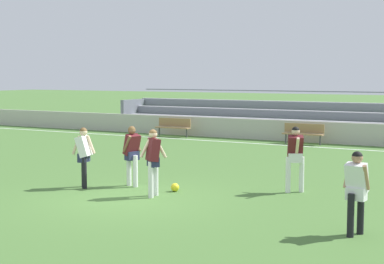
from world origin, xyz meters
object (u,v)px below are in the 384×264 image
at_px(player_dark_wide_left, 132,151).
at_px(soccer_ball, 175,187).
at_px(bleacher_stand, 292,118).
at_px(player_white_trailing_run, 84,152).
at_px(bench_far_left, 303,132).
at_px(player_dark_overlapping, 153,157).
at_px(player_dark_dropping_back, 295,153).
at_px(player_white_challenging, 356,186).
at_px(bench_near_wall_gap, 174,126).

relative_size(player_dark_wide_left, soccer_ball, 7.50).
height_order(bleacher_stand, player_white_trailing_run, bleacher_stand).
xyz_separation_m(bench_far_left, player_dark_wide_left, (-1.03, -11.70, 0.43)).
bearing_deg(bench_far_left, bleacher_stand, 117.78).
distance_m(player_dark_overlapping, player_dark_dropping_back, 3.66).
distance_m(bleacher_stand, player_white_challenging, 17.98).
xyz_separation_m(player_white_trailing_run, soccer_ball, (2.41, 0.72, -0.85)).
bearing_deg(player_dark_wide_left, player_dark_overlapping, -35.46).
xyz_separation_m(bleacher_stand, player_dark_overlapping, (1.70, -15.41, 0.08)).
height_order(bench_near_wall_gap, player_dark_overlapping, player_dark_overlapping).
xyz_separation_m(bench_near_wall_gap, player_dark_overlapping, (6.82, -12.59, 0.46)).
xyz_separation_m(bleacher_stand, bench_far_left, (1.49, -2.82, -0.39)).
bearing_deg(bench_far_left, player_white_trailing_run, -99.36).
bearing_deg(bench_far_left, bench_near_wall_gap, 180.00).
height_order(bench_far_left, player_white_trailing_run, player_white_trailing_run).
bearing_deg(player_white_challenging, bleacher_stand, 112.76).
distance_m(player_dark_dropping_back, soccer_ball, 3.23).
relative_size(bench_near_wall_gap, player_dark_overlapping, 1.07).
distance_m(bench_far_left, player_dark_wide_left, 11.75).
xyz_separation_m(bench_far_left, player_white_challenging, (5.47, -13.75, 0.40)).
relative_size(bleacher_stand, player_white_challenging, 11.75).
bearing_deg(player_dark_dropping_back, player_white_challenging, -55.30).
bearing_deg(player_white_trailing_run, soccer_ball, 16.55).
bearing_deg(player_white_challenging, player_dark_wide_left, 162.47).
distance_m(player_dark_overlapping, player_dark_wide_left, 1.53).
height_order(player_dark_dropping_back, player_white_trailing_run, player_dark_dropping_back).
bearing_deg(player_dark_overlapping, bench_near_wall_gap, 118.45).
xyz_separation_m(player_dark_dropping_back, soccer_ball, (-2.77, -1.39, -0.91)).
xyz_separation_m(player_white_challenging, soccer_ball, (-5.11, 1.99, -0.84)).
height_order(bench_near_wall_gap, player_dark_wide_left, player_dark_wide_left).
relative_size(player_white_challenging, player_white_trailing_run, 0.99).
xyz_separation_m(bench_far_left, player_dark_dropping_back, (3.13, -10.38, 0.48)).
bearing_deg(player_dark_dropping_back, bleacher_stand, 109.28).
distance_m(bleacher_stand, bench_far_left, 3.22).
bearing_deg(player_dark_overlapping, player_white_challenging, -12.51).
distance_m(bleacher_stand, player_white_trailing_run, 15.32).
distance_m(player_white_challenging, player_dark_dropping_back, 4.11).
bearing_deg(bench_far_left, player_white_challenging, -68.32).
relative_size(player_dark_dropping_back, player_white_trailing_run, 1.05).
height_order(player_dark_wide_left, player_white_trailing_run, player_dark_wide_left).
xyz_separation_m(player_white_challenging, player_white_trailing_run, (-7.53, 1.27, 0.01)).
xyz_separation_m(bleacher_stand, soccer_ball, (1.84, -14.59, -0.82)).
relative_size(player_white_trailing_run, soccer_ball, 7.40).
bearing_deg(player_dark_overlapping, bleacher_stand, 96.29).
height_order(player_dark_overlapping, player_dark_wide_left, player_dark_overlapping).
xyz_separation_m(player_dark_overlapping, player_dark_wide_left, (-1.25, 0.89, -0.03)).
bearing_deg(player_white_trailing_run, player_white_challenging, -9.57).
distance_m(bench_near_wall_gap, player_white_trailing_run, 13.30).
xyz_separation_m(player_dark_overlapping, soccer_ball, (0.15, 0.82, -0.90)).
relative_size(player_white_challenging, player_dark_dropping_back, 0.94).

